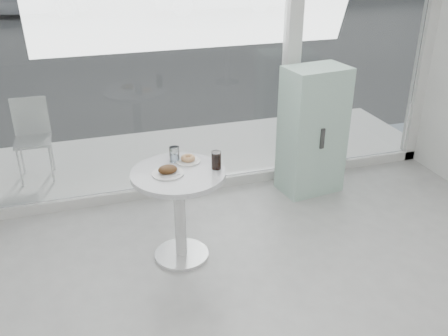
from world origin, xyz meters
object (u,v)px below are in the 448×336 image
object	(u,v)px
water_tumbler_b	(174,155)
cola_glass	(216,160)
main_table	(179,197)
mint_cabinet	(313,131)
plate_donut	(188,160)
patio_chair	(32,133)
plate_fritter	(168,171)
water_tumbler_a	(175,155)

from	to	relation	value
water_tumbler_b	cola_glass	bearing A→B (deg)	-39.09
main_table	mint_cabinet	distance (m)	1.69
mint_cabinet	cola_glass	world-z (taller)	mint_cabinet
cola_glass	plate_donut	bearing A→B (deg)	133.86
mint_cabinet	patio_chair	xyz separation A→B (m)	(-2.64, 1.06, -0.11)
mint_cabinet	plate_donut	xyz separation A→B (m)	(-1.40, -0.61, 0.16)
patio_chair	plate_donut	size ratio (longest dim) A/B	4.22
patio_chair	cola_glass	world-z (taller)	cola_glass
main_table	plate_fritter	world-z (taller)	plate_fritter
plate_fritter	plate_donut	size ratio (longest dim) A/B	1.22
cola_glass	main_table	bearing A→B (deg)	173.19
mint_cabinet	plate_donut	distance (m)	1.53
plate_donut	water_tumbler_b	xyz separation A→B (m)	(-0.10, 0.04, 0.03)
patio_chair	water_tumbler_a	size ratio (longest dim) A/B	6.85
patio_chair	cola_glass	size ratio (longest dim) A/B	5.84
plate_donut	plate_fritter	bearing A→B (deg)	-139.07
water_tumbler_b	plate_fritter	bearing A→B (deg)	-113.99
main_table	cola_glass	size ratio (longest dim) A/B	5.44
mint_cabinet	patio_chair	distance (m)	2.84
mint_cabinet	cola_glass	bearing A→B (deg)	-154.41
patio_chair	plate_donut	xyz separation A→B (m)	(1.24, -1.67, 0.27)
main_table	cola_glass	world-z (taller)	cola_glass
plate_fritter	cola_glass	size ratio (longest dim) A/B	1.69
mint_cabinet	plate_fritter	distance (m)	1.77
water_tumbler_a	patio_chair	bearing A→B (deg)	125.13
water_tumbler_b	plate_donut	bearing A→B (deg)	-22.18
patio_chair	water_tumbler_a	bearing A→B (deg)	-53.90
main_table	cola_glass	xyz separation A→B (m)	(0.29, -0.03, 0.29)
mint_cabinet	patio_chair	world-z (taller)	mint_cabinet
main_table	water_tumbler_b	distance (m)	0.33
mint_cabinet	water_tumbler_a	world-z (taller)	mint_cabinet
mint_cabinet	plate_fritter	size ratio (longest dim) A/B	5.29
plate_donut	cola_glass	size ratio (longest dim) A/B	1.39
water_tumbler_a	main_table	bearing A→B (deg)	-95.82
plate_donut	water_tumbler_b	bearing A→B (deg)	157.82
plate_fritter	plate_donut	xyz separation A→B (m)	(0.19, 0.17, -0.01)
patio_chair	water_tumbler_a	xyz separation A→B (m)	(1.15, -1.63, 0.30)
patio_chair	water_tumbler_b	world-z (taller)	water_tumbler_b
cola_glass	plate_fritter	bearing A→B (deg)	177.27
plate_donut	water_tumbler_b	size ratio (longest dim) A/B	1.63
water_tumbler_a	cola_glass	size ratio (longest dim) A/B	0.85
water_tumbler_a	cola_glass	bearing A→B (deg)	-39.61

